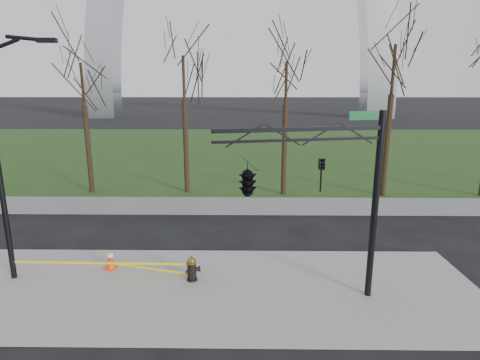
{
  "coord_description": "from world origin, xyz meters",
  "views": [
    {
      "loc": [
        1.17,
        -11.82,
        6.65
      ],
      "look_at": [
        0.99,
        2.0,
        3.33
      ],
      "focal_mm": 29.09,
      "sensor_mm": 36.0,
      "label": 1
    }
  ],
  "objects_px": {
    "traffic_cone": "(110,259)",
    "traffic_signal_mast": "(274,178)",
    "street_light": "(3,148)",
    "fire_hydrant": "(192,269)"
  },
  "relations": [
    {
      "from": "fire_hydrant",
      "to": "street_light",
      "type": "bearing_deg",
      "value": 156.65
    },
    {
      "from": "traffic_cone",
      "to": "traffic_signal_mast",
      "type": "relative_size",
      "value": 0.13
    },
    {
      "from": "traffic_cone",
      "to": "traffic_signal_mast",
      "type": "height_order",
      "value": "traffic_signal_mast"
    },
    {
      "from": "street_light",
      "to": "traffic_signal_mast",
      "type": "height_order",
      "value": "street_light"
    },
    {
      "from": "street_light",
      "to": "traffic_cone",
      "type": "bearing_deg",
      "value": 8.8
    },
    {
      "from": "street_light",
      "to": "traffic_signal_mast",
      "type": "xyz_separation_m",
      "value": [
        8.73,
        -1.71,
        -0.55
      ]
    },
    {
      "from": "street_light",
      "to": "traffic_signal_mast",
      "type": "distance_m",
      "value": 8.91
    },
    {
      "from": "fire_hydrant",
      "to": "street_light",
      "type": "xyz_separation_m",
      "value": [
        -6.09,
        0.13,
        4.18
      ]
    },
    {
      "from": "traffic_cone",
      "to": "street_light",
      "type": "xyz_separation_m",
      "value": [
        -2.96,
        -0.71,
        4.21
      ]
    },
    {
      "from": "traffic_cone",
      "to": "fire_hydrant",
      "type": "bearing_deg",
      "value": -15.01
    }
  ]
}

